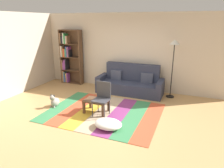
{
  "coord_description": "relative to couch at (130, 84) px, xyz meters",
  "views": [
    {
      "loc": [
        2.12,
        -4.49,
        2.42
      ],
      "look_at": [
        -0.01,
        0.8,
        0.65
      ],
      "focal_mm": 32.71,
      "sensor_mm": 36.0,
      "label": 1
    }
  ],
  "objects": [
    {
      "name": "ground_plane",
      "position": [
        -0.18,
        -2.02,
        -0.34
      ],
      "size": [
        14.0,
        14.0,
        0.0
      ],
      "primitive_type": "plane",
      "color": "tan"
    },
    {
      "name": "back_wall",
      "position": [
        -0.18,
        0.53,
        1.01
      ],
      "size": [
        6.8,
        0.1,
        2.7
      ],
      "primitive_type": "cube",
      "color": "beige",
      "rests_on": "ground_plane"
    },
    {
      "name": "left_wall",
      "position": [
        -3.58,
        -1.27,
        1.01
      ],
      "size": [
        0.1,
        5.5,
        2.7
      ],
      "primitive_type": "cube",
      "color": "beige",
      "rests_on": "ground_plane"
    },
    {
      "name": "rug",
      "position": [
        -0.21,
        -1.83,
        -0.33
      ],
      "size": [
        3.04,
        2.37,
        0.01
      ],
      "color": "#387F4C",
      "rests_on": "ground_plane"
    },
    {
      "name": "couch",
      "position": [
        0.0,
        0.0,
        0.0
      ],
      "size": [
        2.26,
        0.8,
        1.0
      ],
      "color": "#2D3347",
      "rests_on": "ground_plane"
    },
    {
      "name": "bookshelf",
      "position": [
        -2.64,
        0.28,
        0.72
      ],
      "size": [
        0.9,
        0.28,
        2.1
      ],
      "color": "brown",
      "rests_on": "ground_plane"
    },
    {
      "name": "coffee_table",
      "position": [
        -0.38,
        -1.89,
        -0.04
      ],
      "size": [
        0.65,
        0.46,
        0.36
      ],
      "color": "#513826",
      "rests_on": "rug"
    },
    {
      "name": "pouf",
      "position": [
        0.26,
        -2.58,
        -0.23
      ],
      "size": [
        0.66,
        0.51,
        0.2
      ],
      "primitive_type": "ellipsoid",
      "color": "white",
      "rests_on": "rug"
    },
    {
      "name": "dog",
      "position": [
        -1.7,
        -1.99,
        -0.18
      ],
      "size": [
        0.22,
        0.35,
        0.4
      ],
      "color": "#9E998E",
      "rests_on": "ground_plane"
    },
    {
      "name": "standing_lamp",
      "position": [
        1.35,
        0.1,
        1.22
      ],
      "size": [
        0.32,
        0.32,
        1.87
      ],
      "color": "black",
      "rests_on": "ground_plane"
    },
    {
      "name": "tv_remote",
      "position": [
        -0.43,
        -1.9,
        0.04
      ],
      "size": [
        0.08,
        0.16,
        0.02
      ],
      "primitive_type": "cube",
      "rotation": [
        0.0,
        0.0,
        0.29
      ],
      "color": "black",
      "rests_on": "coffee_table"
    },
    {
      "name": "folding_chair",
      "position": [
        -0.18,
        -1.94,
        0.2
      ],
      "size": [
        0.4,
        0.4,
        0.9
      ],
      "rotation": [
        0.0,
        0.0,
        -0.37
      ],
      "color": "#38383D",
      "rests_on": "ground_plane"
    }
  ]
}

